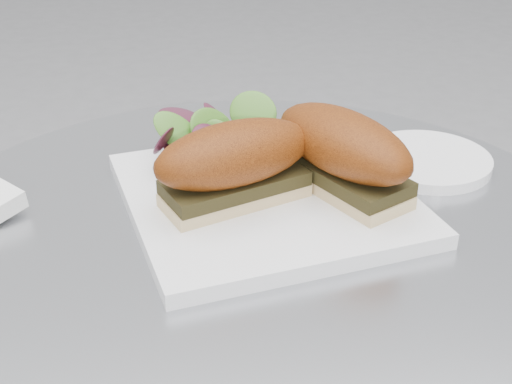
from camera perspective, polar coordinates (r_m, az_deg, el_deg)
plate at (r=0.72m, az=0.82°, el=-0.47°), size 0.32×0.32×0.02m
sandwich_left at (r=0.68m, az=-1.72°, el=2.41°), size 0.18×0.13×0.08m
sandwich_right at (r=0.70m, az=6.92°, el=3.33°), size 0.15×0.19×0.08m
salad at (r=0.77m, az=-3.27°, el=4.39°), size 0.13×0.13×0.05m
saucer at (r=0.82m, az=13.51°, el=2.47°), size 0.14×0.14×0.01m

